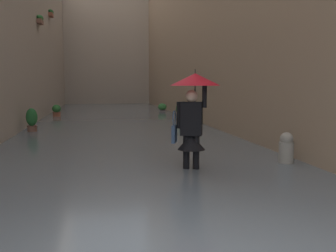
{
  "coord_description": "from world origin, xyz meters",
  "views": [
    {
      "loc": [
        0.74,
        2.43,
        1.73
      ],
      "look_at": [
        -0.36,
        -3.41,
        1.05
      ],
      "focal_mm": 39.53,
      "sensor_mm": 36.0,
      "label": 1
    }
  ],
  "objects": [
    {
      "name": "mooring_bollard",
      "position": [
        -2.86,
        -4.15,
        0.39
      ],
      "size": [
        0.29,
        0.29,
        0.79
      ],
      "color": "gray",
      "rests_on": "ground_plane"
    },
    {
      "name": "potted_plant_near_right",
      "position": [
        2.88,
        -10.14,
        0.5
      ],
      "size": [
        0.36,
        0.36,
        0.94
      ],
      "color": "brown",
      "rests_on": "ground_plane"
    },
    {
      "name": "potted_plant_near_left",
      "position": [
        -2.74,
        -11.5,
        0.5
      ],
      "size": [
        0.51,
        0.51,
        0.88
      ],
      "color": "#66605B",
      "rests_on": "ground_plane"
    },
    {
      "name": "potted_plant_mid_left",
      "position": [
        -2.93,
        -14.11,
        0.46
      ],
      "size": [
        0.36,
        0.36,
        0.85
      ],
      "color": "brown",
      "rests_on": "ground_plane"
    },
    {
      "name": "ground_plane",
      "position": [
        0.0,
        -13.37,
        0.0
      ],
      "size": [
        66.86,
        66.86,
        0.0
      ],
      "primitive_type": "plane",
      "color": "slate"
    },
    {
      "name": "building_facade_far",
      "position": [
        0.0,
        -27.64,
        4.57
      ],
      "size": [
        10.07,
        1.8,
        9.14
      ],
      "primitive_type": "cube",
      "color": "#A89989",
      "rests_on": "ground_plane"
    },
    {
      "name": "person_wading",
      "position": [
        -0.93,
        -3.99,
        1.34
      ],
      "size": [
        0.9,
        0.9,
        1.99
      ],
      "color": "#4C4233",
      "rests_on": "ground_plane"
    },
    {
      "name": "flood_water",
      "position": [
        0.0,
        -13.37,
        0.09
      ],
      "size": [
        7.27,
        32.74,
        0.19
      ],
      "primitive_type": "cube",
      "color": "slate",
      "rests_on": "ground_plane"
    },
    {
      "name": "potted_plant_far_right",
      "position": [
        2.7,
        -15.71,
        0.4
      ],
      "size": [
        0.41,
        0.41,
        0.75
      ],
      "color": "#9E563D",
      "rests_on": "ground_plane"
    },
    {
      "name": "potted_plant_far_left",
      "position": [
        -2.74,
        -17.74,
        0.38
      ],
      "size": [
        0.48,
        0.48,
        0.65
      ],
      "color": "#66605B",
      "rests_on": "ground_plane"
    }
  ]
}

